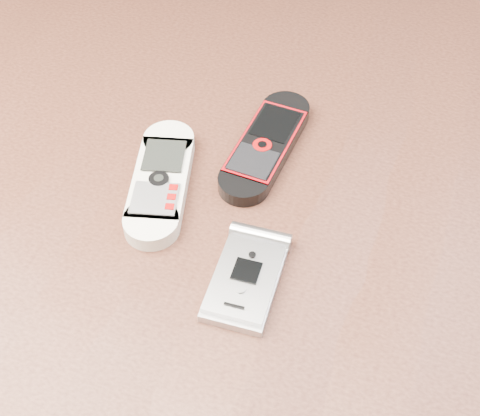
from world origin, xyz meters
name	(u,v)px	position (x,y,z in m)	size (l,w,h in m)	color
table	(235,288)	(0.00, 0.00, 0.64)	(1.20, 0.80, 0.75)	black
nokia_white	(161,181)	(-0.07, 0.01, 0.76)	(0.04, 0.14, 0.02)	white
nokia_black_red	(266,145)	(0.00, 0.08, 0.76)	(0.04, 0.14, 0.01)	black
motorola_razr	(246,278)	(0.03, -0.06, 0.76)	(0.05, 0.09, 0.01)	#B7B7BC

